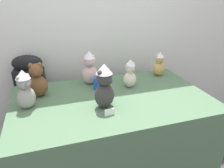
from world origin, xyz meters
TOP-DOWN VIEW (x-y plane):
  - wall_back at (0.00, 0.97)m, footprint 7.00×0.08m
  - display_table at (0.00, 0.25)m, footprint 1.58×0.95m
  - instrument_case at (-0.65, 0.85)m, footprint 0.29×0.15m
  - teddy_bear_cream at (0.21, 0.40)m, footprint 0.13×0.12m
  - teddy_bear_ash at (-0.64, 0.28)m, footprint 0.17×0.17m
  - teddy_bear_blush at (-0.11, 0.58)m, footprint 0.16×0.14m
  - teddy_bear_honey at (0.60, 0.57)m, footprint 0.11×0.10m
  - teddy_bear_charcoal at (-0.10, 0.13)m, footprint 0.20×0.18m
  - teddy_bear_chestnut at (-0.56, 0.46)m, footprint 0.15×0.13m
  - party_cup_blue at (-0.07, 0.44)m, footprint 0.08×0.08m
  - name_card_front_left at (-0.10, 0.00)m, footprint 0.07×0.02m

SIDE VIEW (x-z plane):
  - display_table at x=0.00m, z-range 0.00..0.76m
  - instrument_case at x=-0.65m, z-range 0.00..1.01m
  - name_card_front_left at x=-0.10m, z-range 0.76..0.81m
  - party_cup_blue at x=-0.07m, z-range 0.76..0.87m
  - teddy_bear_honey at x=0.60m, z-range 0.76..1.01m
  - teddy_bear_cream at x=0.21m, z-range 0.76..1.02m
  - teddy_bear_chestnut at x=-0.56m, z-range 0.75..1.04m
  - teddy_bear_ash at x=-0.64m, z-range 0.76..1.06m
  - teddy_bear_blush at x=-0.11m, z-range 0.76..1.07m
  - teddy_bear_charcoal at x=-0.10m, z-range 0.76..1.10m
  - wall_back at x=0.00m, z-range 0.00..2.60m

